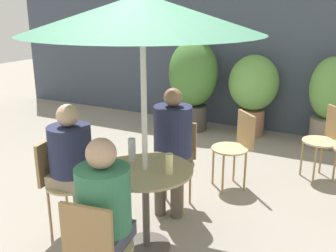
% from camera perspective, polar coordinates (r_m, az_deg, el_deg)
% --- Properties ---
extents(ground_plane, '(20.00, 20.00, 0.00)m').
position_cam_1_polar(ground_plane, '(3.48, -3.37, -17.62)').
color(ground_plane, gray).
extents(storefront_wall, '(10.00, 0.06, 3.00)m').
position_cam_1_polar(storefront_wall, '(6.43, 14.23, 12.42)').
color(storefront_wall, '#3D4756').
rests_on(storefront_wall, ground_plane).
extents(cafe_table_near, '(0.78, 0.78, 0.72)m').
position_cam_1_polar(cafe_table_near, '(3.24, -3.27, -8.88)').
color(cafe_table_near, '#514C47').
rests_on(cafe_table_near, ground_plane).
extents(bistro_chair_0, '(0.41, 0.42, 0.86)m').
position_cam_1_polar(bistro_chair_0, '(3.96, 1.29, -4.29)').
color(bistro_chair_0, tan).
rests_on(bistro_chair_0, ground_plane).
extents(bistro_chair_1, '(0.42, 0.41, 0.86)m').
position_cam_1_polar(bistro_chair_1, '(3.62, -15.41, -7.05)').
color(bistro_chair_1, tan).
rests_on(bistro_chair_1, ground_plane).
extents(bistro_chair_2, '(0.41, 0.42, 0.86)m').
position_cam_1_polar(bistro_chair_2, '(2.62, -10.43, -16.73)').
color(bistro_chair_2, tan).
rests_on(bistro_chair_2, ground_plane).
extents(bistro_chair_3, '(0.47, 0.46, 0.86)m').
position_cam_1_polar(bistro_chair_3, '(4.91, 22.15, -1.28)').
color(bistro_chair_3, tan).
rests_on(bistro_chair_3, ground_plane).
extents(bistro_chair_4, '(0.47, 0.47, 0.86)m').
position_cam_1_polar(bistro_chair_4, '(4.40, 10.01, -2.32)').
color(bistro_chair_4, tan).
rests_on(bistro_chair_4, ground_plane).
extents(seated_person_0, '(0.37, 0.40, 1.25)m').
position_cam_1_polar(seated_person_0, '(3.76, 0.62, -2.11)').
color(seated_person_0, brown).
rests_on(seated_person_0, ground_plane).
extents(seated_person_1, '(0.40, 0.37, 1.20)m').
position_cam_1_polar(seated_person_1, '(3.48, -13.67, -4.73)').
color(seated_person_1, gray).
rests_on(seated_person_1, ground_plane).
extents(seated_person_2, '(0.35, 0.38, 1.21)m').
position_cam_1_polar(seated_person_2, '(2.63, -9.08, -11.75)').
color(seated_person_2, '#42475B').
rests_on(seated_person_2, ground_plane).
extents(beer_glass_0, '(0.06, 0.06, 0.20)m').
position_cam_1_polar(beer_glass_0, '(3.31, -5.26, -3.44)').
color(beer_glass_0, silver).
rests_on(beer_glass_0, cafe_table_near).
extents(beer_glass_1, '(0.06, 0.06, 0.16)m').
position_cam_1_polar(beer_glass_1, '(3.06, 0.17, -5.50)').
color(beer_glass_1, beige).
rests_on(beer_glass_1, cafe_table_near).
extents(potted_plant_0, '(0.79, 0.79, 1.47)m').
position_cam_1_polar(potted_plant_0, '(6.34, 3.68, 6.89)').
color(potted_plant_0, '#47423D').
rests_on(potted_plant_0, ground_plane).
extents(potted_plant_1, '(0.76, 0.76, 1.26)m').
position_cam_1_polar(potted_plant_1, '(6.19, 12.28, 5.48)').
color(potted_plant_1, '#93664C').
rests_on(potted_plant_1, ground_plane).
extents(potted_plant_2, '(0.58, 0.58, 1.30)m').
position_cam_1_polar(potted_plant_2, '(6.01, 22.40, 3.69)').
color(potted_plant_2, slate).
rests_on(potted_plant_2, ground_plane).
extents(umbrella, '(1.78, 1.78, 2.06)m').
position_cam_1_polar(umbrella, '(2.91, -3.74, 15.87)').
color(umbrella, silver).
rests_on(umbrella, ground_plane).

